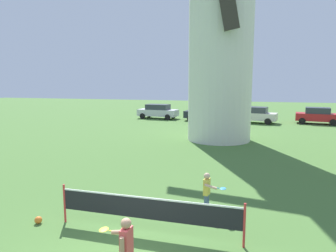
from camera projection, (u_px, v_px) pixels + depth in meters
windmill at (221, 25)px, 19.90m from camera, size 9.51×4.93×16.33m
tennis_net at (147, 209)px, 7.85m from camera, size 4.95×0.06×1.10m
player_near at (126, 247)px, 5.84m from camera, size 0.76×0.54×1.37m
player_far at (207, 190)px, 9.15m from camera, size 0.71×0.58×1.23m
stray_ball at (38, 220)px, 8.50m from camera, size 0.20×0.20×0.20m
parked_car_silver at (158, 111)px, 33.26m from camera, size 4.47×2.23×1.56m
parked_car_black at (207, 113)px, 31.17m from camera, size 4.63×2.18×1.56m
parked_car_cream at (254, 115)px, 29.74m from camera, size 4.40×2.51×1.56m
parked_car_red at (317, 115)px, 28.97m from camera, size 4.01×2.30×1.56m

